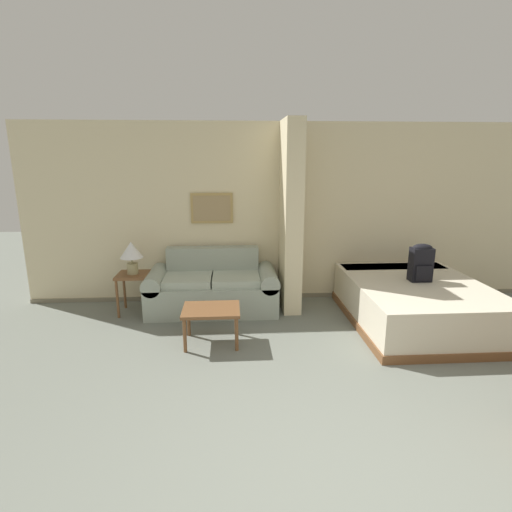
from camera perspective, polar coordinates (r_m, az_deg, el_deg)
name	(u,v)px	position (r m, az deg, el deg)	size (l,w,h in m)	color
wall_back	(284,214)	(5.97, 4.07, 6.07)	(7.58, 0.16, 2.60)	beige
wall_partition_pillar	(291,217)	(5.55, 4.96, 5.52)	(0.24, 0.74, 2.60)	beige
couch	(213,288)	(5.67, -6.22, -4.59)	(1.81, 0.84, 0.84)	#99A393
coffee_table	(211,313)	(4.65, -6.41, -8.06)	(0.65, 0.51, 0.43)	brown
side_table	(134,281)	(5.73, -17.10, -3.39)	(0.43, 0.43, 0.56)	brown
table_lamp	(131,252)	(5.63, -17.38, 0.49)	(0.31, 0.31, 0.44)	tan
bed	(415,302)	(5.59, 21.82, -6.16)	(1.65, 2.09, 0.55)	brown
backpack	(421,262)	(5.51, 22.53, -0.81)	(0.27, 0.20, 0.49)	black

